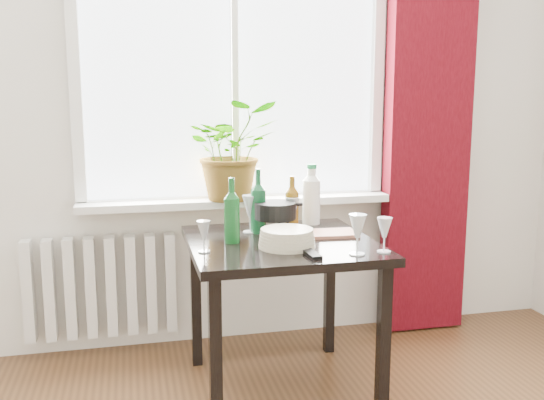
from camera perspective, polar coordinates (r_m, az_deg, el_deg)
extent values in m
cube|color=white|center=(3.38, -3.62, 13.12)|extent=(1.72, 0.08, 1.62)
cube|color=white|center=(3.36, -3.28, -0.13)|extent=(1.72, 0.20, 0.04)
cube|color=#3C050C|center=(3.64, 14.52, 7.82)|extent=(0.50, 0.12, 2.56)
cube|color=silver|center=(3.45, -15.78, -7.84)|extent=(0.80, 0.10, 0.55)
cube|color=black|center=(2.83, 0.87, -4.21)|extent=(0.85, 0.85, 0.04)
cube|color=black|center=(2.54, -5.34, -14.74)|extent=(0.05, 0.05, 0.70)
cube|color=black|center=(3.22, -7.17, -9.39)|extent=(0.05, 0.05, 0.70)
cube|color=black|center=(2.73, 10.44, -13.10)|extent=(0.05, 0.05, 0.70)
cube|color=black|center=(3.37, 5.42, -8.48)|extent=(0.05, 0.05, 0.70)
imported|color=#227F22|center=(3.26, -3.74, 4.67)|extent=(0.51, 0.45, 0.54)
cylinder|color=beige|center=(2.68, 1.42, -3.63)|extent=(0.28, 0.28, 0.08)
cube|color=black|center=(2.56, 3.73, -5.08)|extent=(0.05, 0.15, 0.02)
cube|color=#A7634B|center=(2.94, 5.32, -3.15)|extent=(0.28, 0.19, 0.01)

